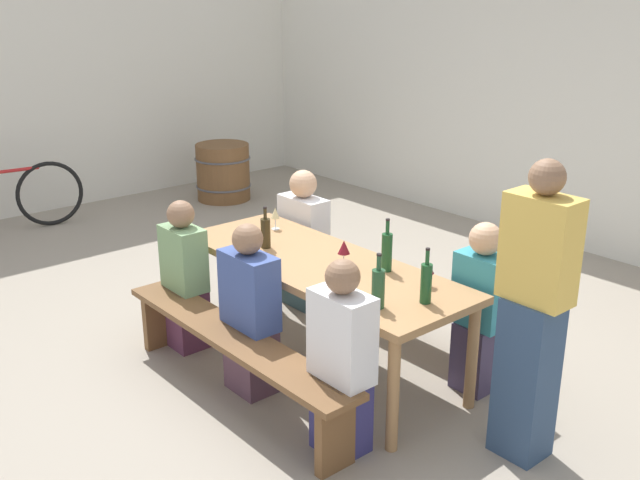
% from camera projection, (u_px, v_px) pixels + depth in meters
% --- Properties ---
extents(ground_plane, '(24.00, 24.00, 0.00)m').
position_uv_depth(ground_plane, '(320.00, 363.00, 5.06)').
color(ground_plane, gray).
extents(back_wall, '(14.00, 0.20, 3.20)m').
position_uv_depth(back_wall, '(613.00, 86.00, 6.70)').
color(back_wall, silver).
rests_on(back_wall, ground).
extents(side_wall, '(0.20, 7.47, 3.20)m').
position_uv_depth(side_wall, '(30.00, 69.00, 8.06)').
color(side_wall, silver).
rests_on(side_wall, ground).
extents(tasting_table, '(2.19, 0.80, 0.75)m').
position_uv_depth(tasting_table, '(320.00, 272.00, 4.83)').
color(tasting_table, '#9E7247').
rests_on(tasting_table, ground).
extents(bench_near, '(2.09, 0.30, 0.45)m').
position_uv_depth(bench_near, '(233.00, 347.00, 4.51)').
color(bench_near, brown).
rests_on(bench_near, ground).
extents(bench_far, '(2.09, 0.30, 0.45)m').
position_uv_depth(bench_far, '(393.00, 289.00, 5.37)').
color(bench_far, brown).
rests_on(bench_far, ground).
extents(wine_bottle_0, '(0.08, 0.08, 0.32)m').
position_uv_depth(wine_bottle_0, '(378.00, 287.00, 4.09)').
color(wine_bottle_0, '#234C2D').
rests_on(wine_bottle_0, tasting_table).
extents(wine_bottle_1, '(0.07, 0.07, 0.33)m').
position_uv_depth(wine_bottle_1, '(426.00, 282.00, 4.15)').
color(wine_bottle_1, '#194723').
rests_on(wine_bottle_1, tasting_table).
extents(wine_bottle_2, '(0.07, 0.07, 0.29)m').
position_uv_depth(wine_bottle_2, '(266.00, 232.00, 5.03)').
color(wine_bottle_2, '#332814').
rests_on(wine_bottle_2, tasting_table).
extents(wine_bottle_3, '(0.07, 0.07, 0.35)m').
position_uv_depth(wine_bottle_3, '(387.00, 251.00, 4.61)').
color(wine_bottle_3, '#194723').
rests_on(wine_bottle_3, tasting_table).
extents(wine_glass_0, '(0.08, 0.08, 0.18)m').
position_uv_depth(wine_glass_0, '(344.00, 248.00, 4.66)').
color(wine_glass_0, silver).
rests_on(wine_glass_0, tasting_table).
extents(wine_glass_1, '(0.08, 0.08, 0.17)m').
position_uv_depth(wine_glass_1, '(428.00, 268.00, 4.37)').
color(wine_glass_1, silver).
rests_on(wine_glass_1, tasting_table).
extents(wine_glass_2, '(0.06, 0.06, 0.17)m').
position_uv_depth(wine_glass_2, '(275.00, 214.00, 5.41)').
color(wine_glass_2, silver).
rests_on(wine_glass_2, tasting_table).
extents(seated_guest_near_0, '(0.34, 0.24, 1.09)m').
position_uv_depth(seated_guest_near_0, '(185.00, 279.00, 5.13)').
color(seated_guest_near_0, '#562B43').
rests_on(seated_guest_near_0, ground).
extents(seated_guest_near_1, '(0.40, 0.24, 1.12)m').
position_uv_depth(seated_guest_near_1, '(250.00, 314.00, 4.56)').
color(seated_guest_near_1, '#533644').
rests_on(seated_guest_near_1, ground).
extents(seated_guest_near_2, '(0.36, 0.24, 1.14)m').
position_uv_depth(seated_guest_near_2, '(342.00, 363.00, 3.95)').
color(seated_guest_near_2, navy).
rests_on(seated_guest_near_2, ground).
extents(seated_guest_far_0, '(0.42, 0.24, 1.12)m').
position_uv_depth(seated_guest_far_0, '(304.00, 242.00, 5.83)').
color(seated_guest_far_0, '#2F4B54').
rests_on(seated_guest_far_0, ground).
extents(seated_guest_far_1, '(0.32, 0.24, 1.12)m').
position_uv_depth(seated_guest_far_1, '(480.00, 311.00, 4.57)').
color(seated_guest_far_1, '#3F3553').
rests_on(seated_guest_far_1, ground).
extents(standing_host, '(0.37, 0.24, 1.67)m').
position_uv_depth(standing_host, '(532.00, 320.00, 3.83)').
color(standing_host, navy).
rests_on(standing_host, ground).
extents(wine_barrel, '(0.67, 0.67, 0.68)m').
position_uv_depth(wine_barrel, '(223.00, 172.00, 8.84)').
color(wine_barrel, brown).
rests_on(wine_barrel, ground).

